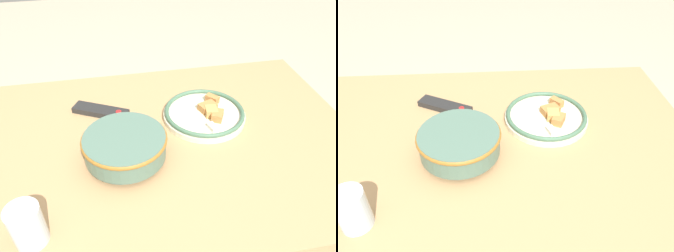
# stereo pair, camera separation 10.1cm
# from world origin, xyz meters

# --- Properties ---
(dining_table) EXTENTS (1.39, 0.86, 0.74)m
(dining_table) POSITION_xyz_m (0.00, 0.00, 0.66)
(dining_table) COLOR tan
(dining_table) RESTS_ON ground_plane
(noodle_bowl) EXTENTS (0.24, 0.24, 0.08)m
(noodle_bowl) POSITION_xyz_m (-0.05, -0.06, 0.79)
(noodle_bowl) COLOR #4C6B5B
(noodle_bowl) RESTS_ON dining_table
(food_plate) EXTENTS (0.28, 0.28, 0.04)m
(food_plate) POSITION_xyz_m (0.23, 0.09, 0.76)
(food_plate) COLOR beige
(food_plate) RESTS_ON dining_table
(tv_remote) EXTENTS (0.20, 0.14, 0.02)m
(tv_remote) POSITION_xyz_m (-0.11, 0.18, 0.75)
(tv_remote) COLOR black
(tv_remote) RESTS_ON dining_table
(drinking_glass) EXTENTS (0.08, 0.08, 0.11)m
(drinking_glass) POSITION_xyz_m (-0.28, -0.29, 0.80)
(drinking_glass) COLOR silver
(drinking_glass) RESTS_ON dining_table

